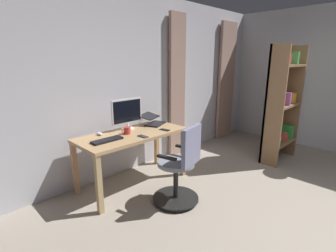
{
  "coord_description": "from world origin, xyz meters",
  "views": [
    {
      "loc": [
        2.59,
        0.06,
        1.69
      ],
      "look_at": [
        0.61,
        -1.93,
        0.93
      ],
      "focal_mm": 26.79,
      "sensor_mm": 36.0,
      "label": 1
    }
  ],
  "objects_px": {
    "cell_phone_by_monitor": "(165,130)",
    "computer_mouse": "(99,134)",
    "computer_monitor": "(127,112)",
    "mug_tea": "(127,131)",
    "computer_keyboard": "(107,140)",
    "laptop": "(153,121)",
    "bookshelf": "(280,104)",
    "office_chair": "(180,168)",
    "cell_phone_face_up": "(143,136)",
    "desk": "(133,140)"
  },
  "relations": [
    {
      "from": "cell_phone_by_monitor",
      "to": "mug_tea",
      "type": "xyz_separation_m",
      "value": [
        0.47,
        -0.22,
        0.04
      ]
    },
    {
      "from": "laptop",
      "to": "cell_phone_face_up",
      "type": "bearing_deg",
      "value": 14.26
    },
    {
      "from": "office_chair",
      "to": "laptop",
      "type": "distance_m",
      "value": 1.07
    },
    {
      "from": "office_chair",
      "to": "laptop",
      "type": "xyz_separation_m",
      "value": [
        -0.4,
        -0.93,
        0.34
      ]
    },
    {
      "from": "computer_monitor",
      "to": "cell_phone_face_up",
      "type": "height_order",
      "value": "computer_monitor"
    },
    {
      "from": "office_chair",
      "to": "computer_keyboard",
      "type": "height_order",
      "value": "office_chair"
    },
    {
      "from": "desk",
      "to": "bookshelf",
      "type": "bearing_deg",
      "value": 156.85
    },
    {
      "from": "desk",
      "to": "computer_mouse",
      "type": "relative_size",
      "value": 14.66
    },
    {
      "from": "office_chair",
      "to": "bookshelf",
      "type": "xyz_separation_m",
      "value": [
        -2.21,
        0.22,
        0.51
      ]
    },
    {
      "from": "cell_phone_face_up",
      "to": "bookshelf",
      "type": "height_order",
      "value": "bookshelf"
    },
    {
      "from": "desk",
      "to": "computer_mouse",
      "type": "height_order",
      "value": "computer_mouse"
    },
    {
      "from": "computer_keyboard",
      "to": "computer_monitor",
      "type": "bearing_deg",
      "value": -151.25
    },
    {
      "from": "desk",
      "to": "laptop",
      "type": "distance_m",
      "value": 0.55
    },
    {
      "from": "computer_keyboard",
      "to": "cell_phone_by_monitor",
      "type": "distance_m",
      "value": 0.83
    },
    {
      "from": "cell_phone_by_monitor",
      "to": "bookshelf",
      "type": "height_order",
      "value": "bookshelf"
    },
    {
      "from": "computer_monitor",
      "to": "cell_phone_face_up",
      "type": "distance_m",
      "value": 0.5
    },
    {
      "from": "computer_monitor",
      "to": "mug_tea",
      "type": "height_order",
      "value": "computer_monitor"
    },
    {
      "from": "computer_monitor",
      "to": "computer_keyboard",
      "type": "xyz_separation_m",
      "value": [
        0.5,
        0.27,
        -0.22
      ]
    },
    {
      "from": "desk",
      "to": "mug_tea",
      "type": "bearing_deg",
      "value": -11.51
    },
    {
      "from": "computer_monitor",
      "to": "mug_tea",
      "type": "relative_size",
      "value": 3.67
    },
    {
      "from": "laptop",
      "to": "cell_phone_by_monitor",
      "type": "bearing_deg",
      "value": 51.32
    },
    {
      "from": "desk",
      "to": "computer_keyboard",
      "type": "xyz_separation_m",
      "value": [
        0.42,
        0.06,
        0.11
      ]
    },
    {
      "from": "computer_mouse",
      "to": "cell_phone_by_monitor",
      "type": "bearing_deg",
      "value": 150.21
    },
    {
      "from": "office_chair",
      "to": "computer_keyboard",
      "type": "xyz_separation_m",
      "value": [
        0.52,
        -0.72,
        0.3
      ]
    },
    {
      "from": "desk",
      "to": "cell_phone_by_monitor",
      "type": "height_order",
      "value": "cell_phone_by_monitor"
    },
    {
      "from": "cell_phone_by_monitor",
      "to": "mug_tea",
      "type": "relative_size",
      "value": 1.09
    },
    {
      "from": "computer_monitor",
      "to": "cell_phone_face_up",
      "type": "xyz_separation_m",
      "value": [
        0.08,
        0.44,
        -0.23
      ]
    },
    {
      "from": "computer_monitor",
      "to": "computer_keyboard",
      "type": "height_order",
      "value": "computer_monitor"
    },
    {
      "from": "office_chair",
      "to": "cell_phone_by_monitor",
      "type": "height_order",
      "value": "office_chair"
    },
    {
      "from": "cell_phone_by_monitor",
      "to": "laptop",
      "type": "bearing_deg",
      "value": -117.27
    },
    {
      "from": "laptop",
      "to": "computer_mouse",
      "type": "bearing_deg",
      "value": -27.54
    },
    {
      "from": "cell_phone_by_monitor",
      "to": "cell_phone_face_up",
      "type": "distance_m",
      "value": 0.41
    },
    {
      "from": "computer_keyboard",
      "to": "laptop",
      "type": "height_order",
      "value": "laptop"
    },
    {
      "from": "computer_monitor",
      "to": "computer_keyboard",
      "type": "relative_size",
      "value": 1.26
    },
    {
      "from": "cell_phone_face_up",
      "to": "computer_mouse",
      "type": "bearing_deg",
      "value": -56.91
    },
    {
      "from": "office_chair",
      "to": "mug_tea",
      "type": "distance_m",
      "value": 0.87
    },
    {
      "from": "cell_phone_by_monitor",
      "to": "cell_phone_face_up",
      "type": "height_order",
      "value": "same"
    },
    {
      "from": "cell_phone_face_up",
      "to": "computer_keyboard",
      "type": "bearing_deg",
      "value": -26.6
    },
    {
      "from": "computer_monitor",
      "to": "bookshelf",
      "type": "xyz_separation_m",
      "value": [
        -2.24,
        1.2,
        -0.01
      ]
    },
    {
      "from": "computer_keyboard",
      "to": "computer_mouse",
      "type": "bearing_deg",
      "value": -101.98
    },
    {
      "from": "desk",
      "to": "mug_tea",
      "type": "xyz_separation_m",
      "value": [
        0.07,
        -0.02,
        0.14
      ]
    },
    {
      "from": "office_chair",
      "to": "computer_monitor",
      "type": "height_order",
      "value": "computer_monitor"
    },
    {
      "from": "laptop",
      "to": "cell_phone_face_up",
      "type": "xyz_separation_m",
      "value": [
        0.51,
        0.38,
        -0.05
      ]
    },
    {
      "from": "cell_phone_by_monitor",
      "to": "computer_mouse",
      "type": "bearing_deg",
      "value": -40.8
    },
    {
      "from": "laptop",
      "to": "bookshelf",
      "type": "height_order",
      "value": "bookshelf"
    },
    {
      "from": "computer_monitor",
      "to": "desk",
      "type": "bearing_deg",
      "value": 69.71
    },
    {
      "from": "office_chair",
      "to": "mug_tea",
      "type": "height_order",
      "value": "office_chair"
    },
    {
      "from": "cell_phone_face_up",
      "to": "desk",
      "type": "bearing_deg",
      "value": -95.66
    },
    {
      "from": "laptop",
      "to": "mug_tea",
      "type": "bearing_deg",
      "value": -8.88
    },
    {
      "from": "computer_monitor",
      "to": "mug_tea",
      "type": "distance_m",
      "value": 0.31
    }
  ]
}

